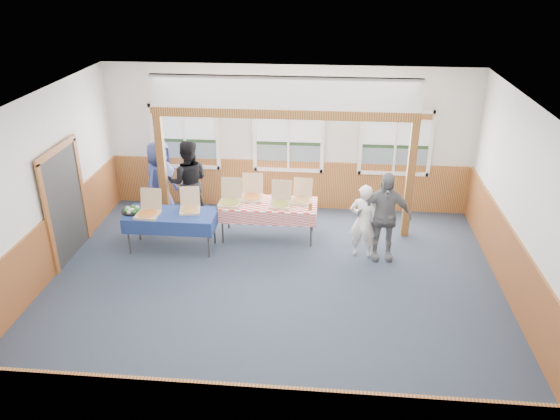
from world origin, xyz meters
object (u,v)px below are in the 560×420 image
object	(u,v)px
man_blue	(160,181)
woman_white	(363,221)
woman_black	(188,182)
table_right	(268,205)
table_left	(171,216)
person_grey	(384,217)

from	to	relation	value
man_blue	woman_white	bearing A→B (deg)	-86.46
woman_white	woman_black	bearing A→B (deg)	-9.68
table_right	woman_white	xyz separation A→B (m)	(1.86, -0.60, 0.03)
table_left	man_blue	world-z (taller)	man_blue
woman_black	woman_white	bearing A→B (deg)	152.79
table_left	person_grey	world-z (taller)	person_grey
table_right	woman_black	bearing A→B (deg)	163.21
woman_black	man_blue	world-z (taller)	woman_black
woman_white	table_left	bearing A→B (deg)	9.36
table_left	person_grey	size ratio (longest dim) A/B	1.06
table_left	man_blue	distance (m)	1.41
table_left	woman_white	world-z (taller)	woman_white
woman_white	woman_black	world-z (taller)	woman_black
woman_white	woman_black	xyz separation A→B (m)	(-3.62, 1.18, 0.17)
woman_black	person_grey	bearing A→B (deg)	153.71
woman_white	man_blue	xyz separation A→B (m)	(-4.24, 1.22, 0.15)
woman_white	man_blue	world-z (taller)	man_blue
man_blue	person_grey	xyz separation A→B (m)	(4.60, -1.27, -0.02)
table_right	person_grey	world-z (taller)	person_grey
table_left	person_grey	xyz separation A→B (m)	(4.03, 0.01, 0.17)
table_right	man_blue	xyz separation A→B (m)	(-2.38, 0.63, 0.18)
man_blue	person_grey	distance (m)	4.77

